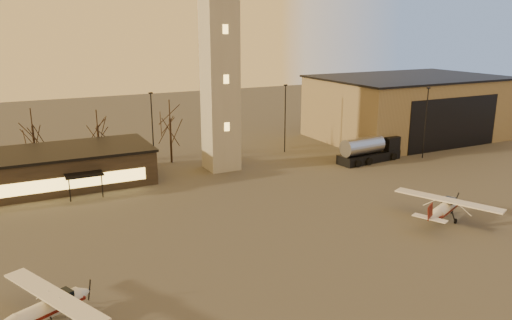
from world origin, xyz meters
The scene contains 9 objects.
ground centered at (0.00, 0.00, 0.00)m, with size 220.00×220.00×0.00m, color #3F3D3A.
control_tower centered at (0.00, 30.00, 16.33)m, with size 6.80×6.80×32.60m.
hangar centered at (36.00, 33.98, 5.15)m, with size 30.60×20.60×10.30m.
terminal centered at (-21.99, 31.98, 2.16)m, with size 25.40×12.20×4.30m.
light_poles centered at (0.50, 31.00, 5.41)m, with size 58.50×12.25×10.14m.
tree_row centered at (-13.70, 39.16, 5.94)m, with size 37.20×9.20×8.80m.
cessna_front centered at (12.43, 3.28, 0.98)m, with size 8.35×10.05×2.87m.
cessna_rear centered at (-23.76, 1.53, 0.96)m, with size 8.15×9.75×2.80m.
fuel_truck centered at (19.83, 24.00, 1.42)m, with size 9.93×4.00×3.60m.
Camera 1 is at (-24.69, -29.24, 18.30)m, focal length 35.00 mm.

